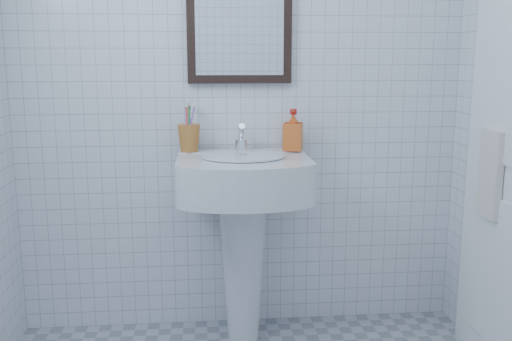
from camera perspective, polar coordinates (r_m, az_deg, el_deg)
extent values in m
cube|color=white|center=(2.81, -1.56, 8.93)|extent=(2.20, 0.02, 2.50)
cube|color=white|center=(0.45, 18.62, -2.66)|extent=(2.20, 0.02, 2.50)
cone|color=silver|center=(2.80, -1.32, -9.38)|extent=(0.24, 0.24, 0.75)
cube|color=silver|center=(2.62, -1.28, -0.60)|extent=(0.60, 0.43, 0.18)
cube|color=silver|center=(2.77, -1.53, 1.73)|extent=(0.60, 0.11, 0.03)
cylinder|color=white|center=(2.57, -1.24, 1.46)|extent=(0.38, 0.38, 0.01)
cylinder|color=silver|center=(2.74, -1.50, 2.55)|extent=(0.06, 0.06, 0.06)
cylinder|color=silver|center=(2.71, -1.48, 3.91)|extent=(0.03, 0.11, 0.09)
cylinder|color=silver|center=(2.75, -1.53, 3.55)|extent=(0.04, 0.06, 0.10)
imported|color=red|center=(2.76, 3.73, 4.06)|extent=(0.11, 0.11, 0.20)
cube|color=black|center=(2.80, -1.68, 15.06)|extent=(0.50, 0.04, 0.62)
cube|color=white|center=(2.78, -1.65, 15.09)|extent=(0.42, 0.00, 0.54)
torus|color=silver|center=(2.63, 23.06, 3.52)|extent=(0.01, 0.18, 0.18)
cube|color=silver|center=(2.64, 22.39, -0.34)|extent=(0.03, 0.16, 0.38)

